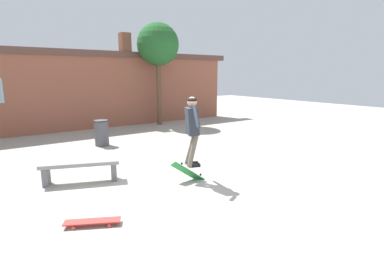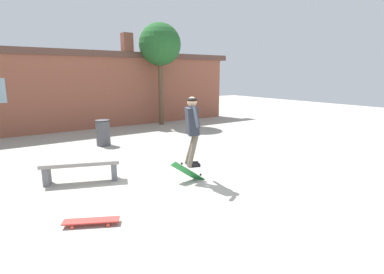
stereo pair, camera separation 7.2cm
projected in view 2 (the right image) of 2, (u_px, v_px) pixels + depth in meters
ground_plane at (175, 179)px, 6.79m from camera, size 40.00×40.00×0.00m
building_backdrop at (80, 89)px, 12.64m from camera, size 15.68×0.52×4.15m
tree_right at (160, 45)px, 13.48m from camera, size 1.89×1.89×4.61m
park_bench at (81, 167)px, 6.58m from camera, size 1.67×0.93×0.47m
trash_bin at (103, 132)px, 9.96m from camera, size 0.49×0.49×0.86m
skater at (192, 125)px, 6.43m from camera, size 0.49×1.09×1.52m
skateboard_flipping at (188, 172)px, 6.68m from camera, size 0.74×0.36×0.61m
skateboard_resting at (91, 221)px, 4.73m from camera, size 0.86×0.57×0.08m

